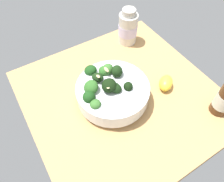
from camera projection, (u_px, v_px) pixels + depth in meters
ground_plane at (122, 99)px, 67.91cm from camera, size 56.97×56.97×4.41cm
bowl_of_broccoli at (111, 90)px, 61.76cm from camera, size 21.36×21.20×10.91cm
lemon_wedge at (166, 83)px, 66.57cm from camera, size 7.12×7.37×3.89cm
bottle_tall at (128, 28)px, 77.00cm from camera, size 6.95×6.95×13.44cm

